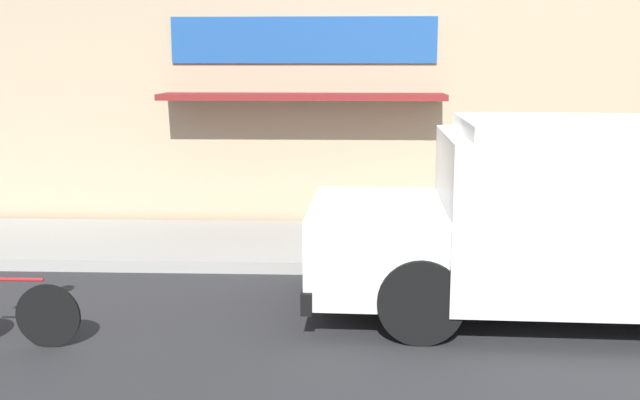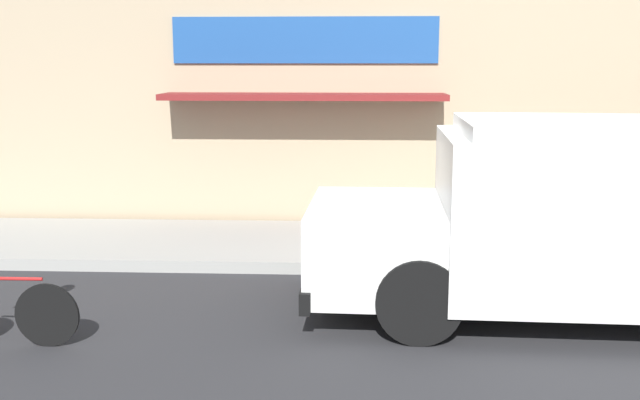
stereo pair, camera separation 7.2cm
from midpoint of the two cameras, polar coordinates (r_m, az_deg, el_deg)
ground_plane at (r=10.60m, az=11.87°, el=-5.75°), size 70.00×70.00×0.00m
sidewalk at (r=11.90m, az=10.81°, el=-3.49°), size 28.00×2.77×0.17m
storefront at (r=13.12m, az=9.81°, el=9.14°), size 17.88×1.05×5.29m
school_bus at (r=9.19m, az=21.97°, el=-1.06°), size 6.60×2.96×2.29m
trash_bin at (r=12.58m, az=18.44°, el=-0.58°), size 0.59×0.59×0.90m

